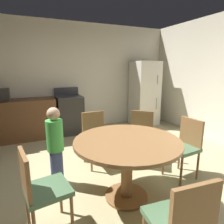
{
  "coord_description": "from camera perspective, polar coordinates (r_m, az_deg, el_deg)",
  "views": [
    {
      "loc": [
        -1.11,
        -2.16,
        1.58
      ],
      "look_at": [
        0.18,
        0.72,
        0.87
      ],
      "focal_mm": 31.2,
      "sensor_mm": 36.0,
      "label": 1
    }
  ],
  "objects": [
    {
      "name": "ground_plane",
      "position": [
        2.9,
        2.77,
        -20.37
      ],
      "size": [
        14.0,
        14.0,
        0.0
      ],
      "primitive_type": "plane",
      "color": "tan"
    },
    {
      "name": "wall_back",
      "position": [
        5.2,
        -11.97,
        9.96
      ],
      "size": [
        5.71,
        0.12,
        2.7
      ],
      "primitive_type": "cube",
      "color": "silver",
      "rests_on": "ground"
    },
    {
      "name": "kitchen_counter",
      "position": [
        4.83,
        -28.43,
        -2.35
      ],
      "size": [
        2.05,
        0.6,
        0.9
      ],
      "primitive_type": "cube",
      "color": "brown",
      "rests_on": "ground"
    },
    {
      "name": "oven_range",
      "position": [
        4.91,
        -12.3,
        -0.65
      ],
      "size": [
        0.6,
        0.6,
        1.1
      ],
      "color": "#2D2B28",
      "rests_on": "ground"
    },
    {
      "name": "refrigerator",
      "position": [
        5.6,
        9.46,
        5.42
      ],
      "size": [
        0.68,
        0.68,
        1.76
      ],
      "color": "silver",
      "rests_on": "ground"
    },
    {
      "name": "dining_table",
      "position": [
        2.37,
        4.44,
        -11.57
      ],
      "size": [
        1.26,
        1.26,
        0.76
      ],
      "color": "olive",
      "rests_on": "ground"
    },
    {
      "name": "chair_east",
      "position": [
        3.05,
        20.57,
        -8.83
      ],
      "size": [
        0.44,
        0.44,
        0.87
      ],
      "rotation": [
        0.0,
        0.0,
        3.24
      ],
      "color": "olive",
      "rests_on": "ground"
    },
    {
      "name": "chair_northeast",
      "position": [
        3.34,
        8.38,
        -6.28
      ],
      "size": [
        0.56,
        0.56,
        0.87
      ],
      "rotation": [
        0.0,
        0.0,
        3.99
      ],
      "color": "olive",
      "rests_on": "ground"
    },
    {
      "name": "chair_north",
      "position": [
        3.26,
        -4.82,
        -6.67
      ],
      "size": [
        0.42,
        0.42,
        0.87
      ],
      "rotation": [
        0.0,
        0.0,
        4.75
      ],
      "color": "olive",
      "rests_on": "ground"
    },
    {
      "name": "chair_west",
      "position": [
        2.05,
        -20.4,
        -19.92
      ],
      "size": [
        0.45,
        0.45,
        0.87
      ],
      "rotation": [
        0.0,
        0.0,
        6.43
      ],
      "color": "olive",
      "rests_on": "ground"
    },
    {
      "name": "chair_south",
      "position": [
        1.69,
        19.76,
        -27.91
      ],
      "size": [
        0.44,
        0.44,
        0.87
      ],
      "rotation": [
        0.0,
        0.0,
        7.76
      ],
      "color": "olive",
      "rests_on": "ground"
    },
    {
      "name": "person_child",
      "position": [
        2.75,
        -16.25,
        -9.19
      ],
      "size": [
        0.31,
        0.31,
        1.09
      ],
      "rotation": [
        0.0,
        0.0,
        5.56
      ],
      "color": "#3D4C84",
      "rests_on": "ground"
    }
  ]
}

